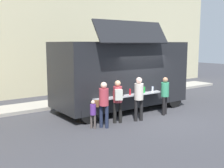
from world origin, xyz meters
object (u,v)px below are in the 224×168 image
Objects in this scene: customer_mid_with_backpack at (118,97)px; customer_extra_browsing at (165,92)px; customer_front_ordering at (139,95)px; child_near_queue at (93,112)px; customer_rear_waiting at (103,101)px; food_truck_main at (121,73)px; trash_bin at (147,86)px.

customer_extra_browsing is (2.39, -0.18, -0.04)m from customer_mid_with_backpack.
customer_mid_with_backpack reaches higher than customer_extra_browsing.
customer_front_ordering is 1.67× the size of child_near_queue.
customer_front_ordering is 1.03× the size of customer_rear_waiting.
customer_rear_waiting is 1.03× the size of customer_extra_browsing.
food_truck_main is 2.18m from customer_extra_browsing.
customer_extra_browsing is 1.57× the size of child_near_queue.
customer_front_ordering is at bearing -35.15° from customer_rear_waiting.
customer_rear_waiting is at bearing 66.85° from customer_extra_browsing.
customer_front_ordering is at bearing 69.30° from customer_extra_browsing.
customer_mid_with_backpack is at bearing -130.39° from food_truck_main.
customer_front_ordering is 1.53m from customer_extra_browsing.
customer_mid_with_backpack is at bearing -143.40° from trash_bin.
customer_mid_with_backpack is at bearing -32.84° from child_near_queue.
trash_bin is 0.54× the size of customer_rear_waiting.
customer_mid_with_backpack reaches higher than child_near_queue.
food_truck_main reaches higher than trash_bin.
customer_extra_browsing is at bearing -63.27° from food_truck_main.
customer_front_ordering reaches higher than customer_extra_browsing.
customer_rear_waiting is at bearing 129.56° from customer_mid_with_backpack.
customer_extra_browsing is at bearing -36.03° from child_near_queue.
customer_rear_waiting is (-6.15, -4.14, 0.54)m from trash_bin.
food_truck_main is 2.12m from customer_front_ordering.
customer_front_ordering is 1.62m from customer_rear_waiting.
customer_extra_browsing is (-3.00, -4.19, 0.51)m from trash_bin.
trash_bin is 0.55× the size of customer_mid_with_backpack.
customer_extra_browsing is at bearing -65.17° from customer_mid_with_backpack.
trash_bin is 0.88× the size of child_near_queue.
customer_front_ordering reaches higher than trash_bin.
trash_bin is 7.65m from child_near_queue.
child_near_queue reaches higher than trash_bin.
food_truck_main is at bearing -0.35° from child_near_queue.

